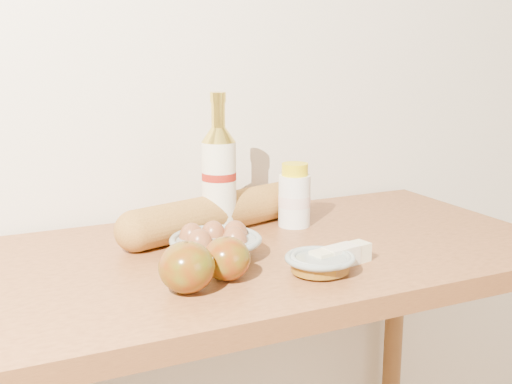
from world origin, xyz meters
The scene contains 11 objects.
back_wall centered at (0.00, 1.51, 1.30)m, with size 3.50×0.02×2.60m, color silver.
table centered at (0.00, 1.18, 0.78)m, with size 1.20×0.60×0.90m.
bourbon_bottle centered at (-0.01, 1.31, 1.02)m, with size 0.09×0.09×0.29m.
cream_bottle centered at (0.16, 1.29, 0.96)m, with size 0.08×0.08×0.14m.
egg_bowl centered at (-0.07, 1.17, 0.92)m, with size 0.21×0.21×0.06m.
baguette centered at (0.00, 1.32, 0.94)m, with size 0.49×0.22×0.08m.
apple_redgreen_front centered at (-0.18, 1.03, 0.94)m, with size 0.11×0.11×0.08m.
apple_redgreen_right centered at (-0.10, 1.05, 0.94)m, with size 0.08×0.08×0.07m.
sugar_bowl centered at (0.06, 1.01, 0.92)m, with size 0.14×0.14×0.03m.
syrup_bowl centered at (0.05, 1.01, 0.92)m, with size 0.14×0.14×0.03m.
butter_stick centered at (0.11, 1.03, 0.92)m, with size 0.13×0.06×0.04m.
Camera 1 is at (-0.49, 0.12, 1.28)m, focal length 45.00 mm.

